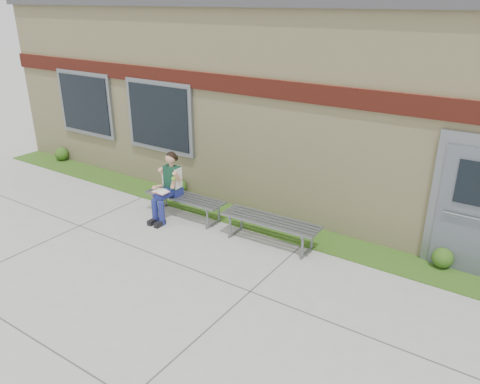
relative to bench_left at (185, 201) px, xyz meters
The scene contains 9 objects.
ground 2.54m from the bench_left, 52.52° to the right, with size 80.00×80.00×0.00m, color #9E9E99.
grass_strip 1.68m from the bench_left, 21.37° to the left, with size 16.00×0.80×0.02m, color #254712.
school_building 4.62m from the bench_left, 68.98° to the left, with size 16.20×6.22×4.20m.
bench_left is the anchor object (origin of this frame).
bench_right 2.00m from the bench_left, ahead, with size 1.85×0.57×0.48m.
girl 0.49m from the bench_left, 140.47° to the right, with size 0.49×0.81×1.37m.
shrub_west 5.20m from the bench_left, behind, with size 0.36×0.36×0.36m, color #254712.
shrub_mid 1.25m from the bench_left, 136.87° to the left, with size 0.34×0.34×0.34m, color #254712.
shrub_east 4.88m from the bench_left, 10.03° to the left, with size 0.35×0.35×0.35m, color #254712.
Camera 1 is at (4.22, -4.58, 4.15)m, focal length 35.00 mm.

